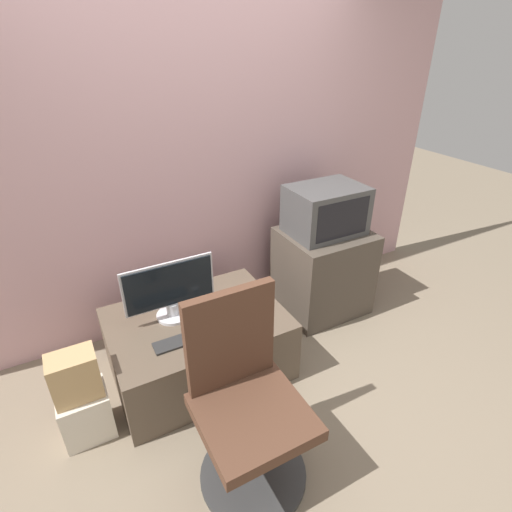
{
  "coord_description": "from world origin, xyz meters",
  "views": [
    {
      "loc": [
        -0.96,
        -1.36,
        2.06
      ],
      "look_at": [
        0.2,
        0.8,
        0.7
      ],
      "focal_mm": 28.0,
      "sensor_mm": 36.0,
      "label": 1
    }
  ],
  "objects_px": {
    "mouse": "(221,323)",
    "crt_tv": "(326,210)",
    "cardboard_box_lower": "(86,414)",
    "keyboard": "(184,340)",
    "main_monitor": "(170,290)",
    "office_chair": "(246,408)"
  },
  "relations": [
    {
      "from": "mouse",
      "to": "crt_tv",
      "type": "relative_size",
      "value": 0.1
    },
    {
      "from": "crt_tv",
      "to": "cardboard_box_lower",
      "type": "bearing_deg",
      "value": -168.27
    },
    {
      "from": "cardboard_box_lower",
      "to": "keyboard",
      "type": "bearing_deg",
      "value": -0.15
    },
    {
      "from": "main_monitor",
      "to": "office_chair",
      "type": "xyz_separation_m",
      "value": [
        0.09,
        -0.89,
        -0.2
      ]
    },
    {
      "from": "office_chair",
      "to": "main_monitor",
      "type": "bearing_deg",
      "value": 95.51
    },
    {
      "from": "main_monitor",
      "to": "keyboard",
      "type": "height_order",
      "value": "main_monitor"
    },
    {
      "from": "keyboard",
      "to": "cardboard_box_lower",
      "type": "bearing_deg",
      "value": 179.85
    },
    {
      "from": "keyboard",
      "to": "mouse",
      "type": "distance_m",
      "value": 0.25
    },
    {
      "from": "office_chair",
      "to": "crt_tv",
      "type": "bearing_deg",
      "value": 40.13
    },
    {
      "from": "cardboard_box_lower",
      "to": "crt_tv",
      "type": "bearing_deg",
      "value": 11.73
    },
    {
      "from": "mouse",
      "to": "main_monitor",
      "type": "bearing_deg",
      "value": 134.77
    },
    {
      "from": "keyboard",
      "to": "office_chair",
      "type": "height_order",
      "value": "office_chair"
    },
    {
      "from": "keyboard",
      "to": "office_chair",
      "type": "xyz_separation_m",
      "value": [
        0.1,
        -0.62,
        -0.01
      ]
    },
    {
      "from": "mouse",
      "to": "office_chair",
      "type": "distance_m",
      "value": 0.66
    },
    {
      "from": "main_monitor",
      "to": "crt_tv",
      "type": "relative_size",
      "value": 1.04
    },
    {
      "from": "mouse",
      "to": "keyboard",
      "type": "bearing_deg",
      "value": -173.61
    },
    {
      "from": "keyboard",
      "to": "mouse",
      "type": "height_order",
      "value": "mouse"
    },
    {
      "from": "mouse",
      "to": "cardboard_box_lower",
      "type": "relative_size",
      "value": 0.19
    },
    {
      "from": "keyboard",
      "to": "crt_tv",
      "type": "relative_size",
      "value": 0.66
    },
    {
      "from": "mouse",
      "to": "cardboard_box_lower",
      "type": "bearing_deg",
      "value": -178.25
    },
    {
      "from": "keyboard",
      "to": "crt_tv",
      "type": "height_order",
      "value": "crt_tv"
    },
    {
      "from": "mouse",
      "to": "cardboard_box_lower",
      "type": "xyz_separation_m",
      "value": [
        -0.87,
        -0.03,
        -0.31
      ]
    }
  ]
}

